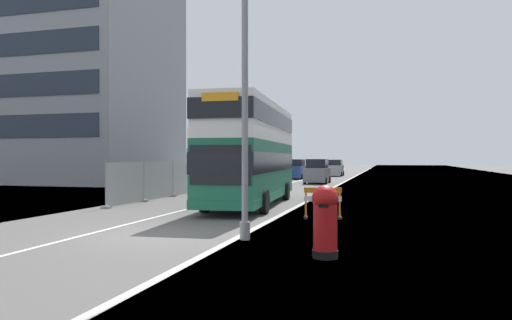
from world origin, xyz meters
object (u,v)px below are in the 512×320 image
at_px(roadworks_barrier, 323,200).
at_px(lamppost_foreground, 245,95).
at_px(red_pillar_postbox, 325,218).
at_px(car_receding_mid, 296,170).
at_px(double_decker_bus, 252,152).
at_px(car_oncoming_near, 317,172).
at_px(car_receding_far, 335,168).
at_px(car_far_side, 319,167).

bearing_deg(roadworks_barrier, lamppost_foreground, -105.90).
xyz_separation_m(red_pillar_postbox, car_receding_mid, (-8.49, 39.58, 0.08)).
distance_m(double_decker_bus, car_receding_mid, 28.67).
relative_size(lamppost_foreground, car_receding_mid, 2.07).
bearing_deg(roadworks_barrier, car_oncoming_near, 99.01).
relative_size(double_decker_bus, car_oncoming_near, 2.85).
xyz_separation_m(car_oncoming_near, car_receding_far, (-0.39, 17.24, -0.05)).
relative_size(car_oncoming_near, car_receding_far, 0.97).
height_order(roadworks_barrier, car_oncoming_near, car_oncoming_near).
bearing_deg(roadworks_barrier, car_far_side, 98.51).
bearing_deg(red_pillar_postbox, double_decker_bus, 114.36).
relative_size(lamppost_foreground, roadworks_barrier, 5.88).
distance_m(double_decker_bus, car_receding_far, 37.25).
bearing_deg(car_receding_far, roadworks_barrier, -84.17).
bearing_deg(roadworks_barrier, car_receding_far, 95.83).
bearing_deg(car_receding_far, red_pillar_postbox, -83.81).
bearing_deg(car_oncoming_near, lamppost_foreground, -85.38).
distance_m(car_receding_far, car_far_side, 7.22).
xyz_separation_m(lamppost_foreground, car_receding_mid, (-6.00, 37.79, -3.06)).
relative_size(double_decker_bus, lamppost_foreground, 1.35).
distance_m(roadworks_barrier, car_oncoming_near, 24.50).
bearing_deg(car_receding_far, car_oncoming_near, -88.70).
bearing_deg(car_receding_far, car_receding_mid, -110.22).
height_order(lamppost_foreground, car_oncoming_near, lamppost_foreground).
relative_size(lamppost_foreground, car_far_side, 2.02).
bearing_deg(red_pillar_postbox, lamppost_foreground, 144.19).
height_order(red_pillar_postbox, car_receding_mid, car_receding_mid).
height_order(car_oncoming_near, car_far_side, car_oncoming_near).
relative_size(lamppost_foreground, car_receding_far, 2.05).
height_order(car_receding_mid, car_receding_far, car_receding_mid).
distance_m(double_decker_bus, roadworks_barrier, 6.13).
xyz_separation_m(car_receding_mid, car_receding_far, (3.24, 8.79, -0.03)).
bearing_deg(lamppost_foreground, car_receding_far, 93.39).
relative_size(car_oncoming_near, car_receding_mid, 0.98).
relative_size(red_pillar_postbox, car_receding_mid, 0.40).
relative_size(car_oncoming_near, car_far_side, 0.95).
bearing_deg(car_oncoming_near, double_decker_bus, -90.56).
bearing_deg(double_decker_bus, lamppost_foreground, -74.67).
xyz_separation_m(double_decker_bus, car_receding_far, (-0.19, 37.22, -1.63)).
bearing_deg(car_receding_mid, lamppost_foreground, -80.98).
relative_size(lamppost_foreground, car_oncoming_near, 2.12).
xyz_separation_m(double_decker_bus, lamppost_foreground, (2.57, -9.37, 1.46)).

